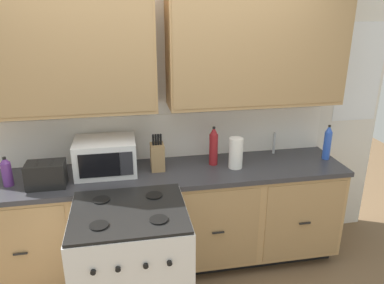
% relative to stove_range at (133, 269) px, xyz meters
% --- Properties ---
extents(wall_unit, '(4.19, 0.40, 2.57)m').
position_rel_stove_range_xyz_m(wall_unit, '(0.32, 0.83, 1.19)').
color(wall_unit, white).
rests_on(wall_unit, ground_plane).
extents(counter_run, '(3.02, 0.64, 0.91)m').
position_rel_stove_range_xyz_m(counter_run, '(0.32, 0.63, -0.00)').
color(counter_run, black).
rests_on(counter_run, ground_plane).
extents(stove_range, '(0.76, 0.68, 0.95)m').
position_rel_stove_range_xyz_m(stove_range, '(0.00, 0.00, 0.00)').
color(stove_range, white).
rests_on(stove_range, ground_plane).
extents(microwave, '(0.48, 0.37, 0.28)m').
position_rel_stove_range_xyz_m(microwave, '(-0.16, 0.69, 0.58)').
color(microwave, white).
rests_on(microwave, counter_run).
extents(toaster, '(0.28, 0.18, 0.19)m').
position_rel_stove_range_xyz_m(toaster, '(-0.59, 0.52, 0.54)').
color(toaster, black).
rests_on(toaster, counter_run).
extents(knife_block, '(0.11, 0.14, 0.31)m').
position_rel_stove_range_xyz_m(knife_block, '(0.26, 0.68, 0.56)').
color(knife_block, '#9C794E').
rests_on(knife_block, counter_run).
extents(sink_faucet, '(0.02, 0.02, 0.20)m').
position_rel_stove_range_xyz_m(sink_faucet, '(1.34, 0.84, 0.54)').
color(sink_faucet, '#B2B5BA').
rests_on(sink_faucet, counter_run).
extents(paper_towel_roll, '(0.12, 0.12, 0.26)m').
position_rel_stove_range_xyz_m(paper_towel_roll, '(0.90, 0.59, 0.57)').
color(paper_towel_roll, white).
rests_on(paper_towel_roll, counter_run).
extents(bottle_violet, '(0.08, 0.08, 0.23)m').
position_rel_stove_range_xyz_m(bottle_violet, '(-0.88, 0.59, 0.55)').
color(bottle_violet, '#663384').
rests_on(bottle_violet, counter_run).
extents(bottle_blue, '(0.07, 0.07, 0.31)m').
position_rel_stove_range_xyz_m(bottle_blue, '(1.75, 0.63, 0.59)').
color(bottle_blue, blue).
rests_on(bottle_blue, counter_run).
extents(bottle_red, '(0.07, 0.07, 0.34)m').
position_rel_stove_range_xyz_m(bottle_red, '(0.73, 0.70, 0.60)').
color(bottle_red, maroon).
rests_on(bottle_red, counter_run).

